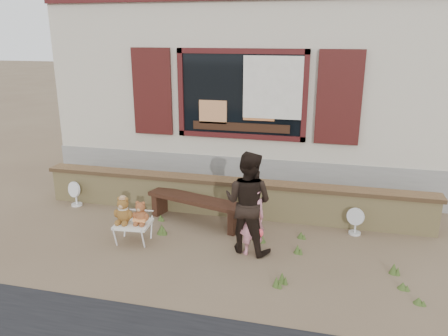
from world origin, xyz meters
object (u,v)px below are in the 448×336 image
(teddy_bear_right, at_px, (141,212))
(child, at_px, (252,220))
(bench, at_px, (196,204))
(teddy_bear_left, at_px, (124,209))
(adult, at_px, (248,202))
(folding_chair, at_px, (133,225))

(teddy_bear_right, bearing_deg, child, -2.81)
(bench, distance_m, teddy_bear_right, 1.12)
(teddy_bear_left, height_order, teddy_bear_right, teddy_bear_left)
(adult, bearing_deg, teddy_bear_right, 19.89)
(folding_chair, height_order, child, child)
(bench, bearing_deg, adult, -20.09)
(bench, height_order, teddy_bear_left, teddy_bear_left)
(bench, height_order, child, child)
(folding_chair, xyz_separation_m, teddy_bear_left, (-0.14, -0.01, 0.25))
(bench, distance_m, adult, 1.39)
(folding_chair, relative_size, adult, 0.37)
(folding_chair, xyz_separation_m, adult, (1.79, 0.17, 0.48))
(bench, xyz_separation_m, teddy_bear_left, (-0.87, -0.96, 0.21))
(teddy_bear_left, bearing_deg, teddy_bear_right, 0.00)
(child, distance_m, adult, 0.26)
(bench, bearing_deg, child, -21.17)
(bench, relative_size, child, 1.66)
(bench, bearing_deg, teddy_bear_right, -106.10)
(teddy_bear_right, xyz_separation_m, adult, (1.65, 0.16, 0.26))
(teddy_bear_right, distance_m, child, 1.74)
(bench, relative_size, teddy_bear_left, 4.22)
(folding_chair, bearing_deg, bench, 47.55)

